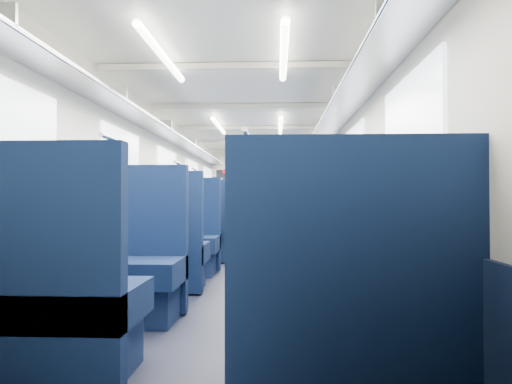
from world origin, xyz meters
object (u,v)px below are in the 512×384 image
at_px(seat_19, 289,220).
at_px(seat_3, 323,275).
at_px(seat_0, 27,306).
at_px(seat_15, 292,225).
at_px(seat_4, 151,253).
at_px(seat_20, 236,217).
at_px(end_door, 266,198).
at_px(seat_5, 311,255).
at_px(seat_2, 112,270).
at_px(seat_26, 244,214).
at_px(seat_6, 174,243).
at_px(seat_25, 286,215).
at_px(seat_12, 213,227).
at_px(seat_17, 291,222).
at_px(seat_16, 224,222).
at_px(seat_24, 241,215).
at_px(seat_1, 349,317).
at_px(seat_13, 294,228).
at_px(seat_7, 305,245).
at_px(seat_10, 202,231).
at_px(seat_27, 286,214).
at_px(seat_21, 288,217).
at_px(seat_22, 239,216).
at_px(seat_14, 220,224).
at_px(bulkhead, 260,190).
at_px(seat_23, 287,216).
at_px(seat_11, 297,232).
at_px(seat_9, 300,236).
at_px(seat_8, 191,236).

bearing_deg(seat_19, seat_3, -90.00).
bearing_deg(seat_0, seat_15, 78.21).
distance_m(seat_4, seat_20, 10.11).
bearing_deg(end_door, seat_5, -86.81).
distance_m(seat_2, seat_19, 9.28).
xyz_separation_m(seat_0, seat_26, (0.00, 15.78, 0.00)).
bearing_deg(seat_15, seat_2, -103.90).
distance_m(seat_0, seat_6, 3.47).
bearing_deg(seat_25, seat_12, -102.34).
height_order(seat_2, seat_17, same).
relative_size(seat_16, seat_24, 1.00).
distance_m(seat_0, seat_20, 12.48).
height_order(seat_1, seat_13, same).
relative_size(seat_7, seat_10, 1.00).
distance_m(seat_3, seat_7, 2.31).
height_order(seat_5, seat_19, same).
height_order(seat_15, seat_20, same).
height_order(seat_4, seat_27, same).
bearing_deg(seat_7, seat_13, 90.00).
height_order(seat_21, seat_27, same).
xyz_separation_m(seat_15, seat_22, (-1.66, 5.67, 0.00)).
relative_size(seat_14, seat_25, 1.00).
bearing_deg(seat_3, seat_17, 90.00).
bearing_deg(seat_21, bulkhead, -117.91).
distance_m(seat_20, seat_21, 1.67).
bearing_deg(seat_2, seat_26, 90.00).
bearing_deg(seat_5, seat_23, 90.00).
bearing_deg(seat_22, seat_3, -82.47).
bearing_deg(seat_11, seat_5, -90.00).
bearing_deg(seat_14, seat_9, -64.73).
distance_m(bulkhead, seat_24, 4.00).
relative_size(seat_0, seat_10, 1.00).
xyz_separation_m(seat_6, seat_20, (0.00, 9.01, 0.00)).
bearing_deg(seat_25, seat_16, -106.84).
relative_size(bulkhead, seat_21, 2.20).
height_order(seat_1, seat_8, same).
xyz_separation_m(seat_3, seat_13, (0.00, 5.75, 0.00)).
bearing_deg(seat_10, seat_13, 34.86).
distance_m(seat_8, seat_11, 1.98).
bearing_deg(seat_20, seat_8, -90.00).
bearing_deg(seat_19, seat_16, -141.92).
xyz_separation_m(seat_9, seat_10, (-1.66, 1.03, 0.00)).
bearing_deg(seat_26, seat_0, -90.00).
bearing_deg(seat_7, seat_12, 114.77).
relative_size(seat_9, seat_26, 1.00).
bearing_deg(seat_13, end_door, 94.57).
bearing_deg(seat_5, seat_14, 105.85).
distance_m(seat_14, seat_27, 7.80).
bearing_deg(seat_12, seat_6, -90.00).
bearing_deg(seat_16, seat_26, 90.00).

